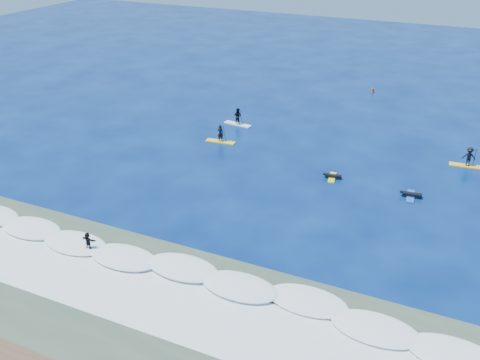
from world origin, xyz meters
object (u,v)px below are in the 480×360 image
at_px(prone_paddler_far, 411,195).
at_px(wave_surfer, 88,242).
at_px(prone_paddler_near, 332,177).
at_px(marker_buoy, 373,90).
at_px(sup_paddler_left, 221,136).
at_px(sup_paddler_center, 238,118).
at_px(sup_paddler_right, 469,158).

xyz_separation_m(prone_paddler_far, wave_surfer, (-17.96, -16.52, 0.58)).
xyz_separation_m(prone_paddler_near, wave_surfer, (-11.48, -17.13, 0.60)).
bearing_deg(wave_surfer, prone_paddler_near, 56.64).
bearing_deg(marker_buoy, sup_paddler_left, -114.24).
height_order(sup_paddler_left, prone_paddler_near, sup_paddler_left).
relative_size(sup_paddler_center, prone_paddler_near, 1.50).
bearing_deg(sup_paddler_center, sup_paddler_right, 4.76).
xyz_separation_m(prone_paddler_near, marker_buoy, (-2.07, 25.03, 0.18)).
height_order(sup_paddler_right, wave_surfer, sup_paddler_right).
relative_size(prone_paddler_far, wave_surfer, 1.25).
distance_m(prone_paddler_near, prone_paddler_far, 6.51).
xyz_separation_m(sup_paddler_center, prone_paddler_near, (12.47, -8.00, -0.64)).
height_order(sup_paddler_center, marker_buoy, sup_paddler_center).
xyz_separation_m(sup_paddler_center, marker_buoy, (10.40, 17.03, -0.46)).
bearing_deg(sup_paddler_center, prone_paddler_far, -17.53).
bearing_deg(prone_paddler_near, sup_paddler_right, -64.27).
xyz_separation_m(sup_paddler_left, prone_paddler_near, (11.97, -3.04, -0.49)).
distance_m(sup_paddler_center, sup_paddler_right, 22.56).
bearing_deg(sup_paddler_left, wave_surfer, -93.18).
height_order(prone_paddler_near, marker_buoy, marker_buoy).
height_order(sup_paddler_center, sup_paddler_right, sup_paddler_right).
relative_size(sup_paddler_right, prone_paddler_far, 1.38).
distance_m(sup_paddler_center, wave_surfer, 25.15).
bearing_deg(prone_paddler_near, prone_paddler_far, -105.05).
height_order(sup_paddler_right, marker_buoy, sup_paddler_right).
relative_size(sup_paddler_left, prone_paddler_near, 1.46).
bearing_deg(marker_buoy, prone_paddler_far, -71.56).
bearing_deg(sup_paddler_right, wave_surfer, -137.01).
bearing_deg(wave_surfer, sup_paddler_left, 91.86).
bearing_deg(prone_paddler_near, wave_surfer, 136.54).
bearing_deg(sup_paddler_center, wave_surfer, -80.84).
bearing_deg(sup_paddler_left, marker_buoy, 61.19).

